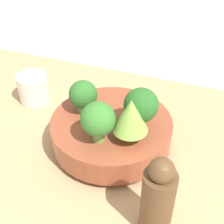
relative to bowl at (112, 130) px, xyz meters
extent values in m
plane|color=silver|center=(-0.02, 0.00, -0.09)|extent=(6.00, 6.00, 0.00)
cube|color=tan|center=(-0.02, 0.00, -0.06)|extent=(1.14, 0.64, 0.04)
cylinder|color=brown|center=(0.00, 0.00, -0.03)|extent=(0.12, 0.12, 0.01)
cylinder|color=brown|center=(0.00, 0.00, 0.00)|extent=(0.27, 0.27, 0.06)
cylinder|color=#6BA34C|center=(-0.07, 0.01, 0.04)|extent=(0.03, 0.03, 0.02)
sphere|color=#2D6B28|center=(-0.07, 0.01, 0.07)|extent=(0.06, 0.06, 0.06)
cylinder|color=#6BA34C|center=(0.06, -0.05, 0.04)|extent=(0.02, 0.02, 0.02)
cone|color=#84AD47|center=(0.06, -0.05, 0.09)|extent=(0.07, 0.07, 0.07)
cylinder|color=#6BA34C|center=(0.00, -0.07, 0.04)|extent=(0.02, 0.02, 0.03)
sphere|color=#387A2D|center=(0.00, -0.07, 0.08)|extent=(0.07, 0.07, 0.07)
cylinder|color=#7AB256|center=(0.06, 0.00, 0.05)|extent=(0.02, 0.02, 0.03)
sphere|color=#286023|center=(0.06, 0.00, 0.09)|extent=(0.07, 0.07, 0.07)
cylinder|color=silver|center=(-0.26, 0.09, 0.00)|extent=(0.08, 0.08, 0.08)
cylinder|color=brown|center=(0.14, -0.17, 0.03)|extent=(0.06, 0.06, 0.13)
sphere|color=brown|center=(0.14, -0.17, 0.10)|extent=(0.04, 0.04, 0.04)
camera|label=1|loc=(0.18, -0.49, 0.46)|focal=50.00mm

